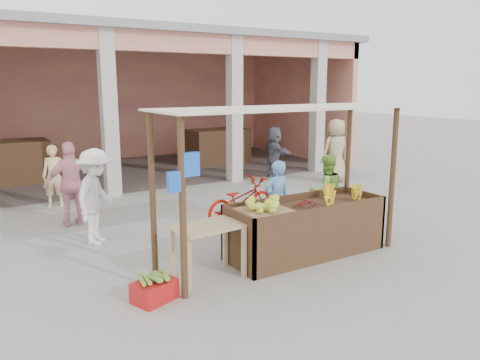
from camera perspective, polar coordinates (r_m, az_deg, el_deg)
ground at (r=7.52m, az=4.90°, el=-9.64°), size 60.00×60.00×0.00m
market_building at (r=15.17m, az=-15.37°, el=11.14°), size 14.40×6.40×4.20m
fruit_stall at (r=7.68m, az=7.99°, el=-6.10°), size 2.60×0.95×0.80m
stall_awning at (r=7.09m, az=4.79°, el=5.54°), size 4.09×1.35×2.39m
banana_heap at (r=8.02m, az=12.26°, el=-1.80°), size 1.07×0.58×0.19m
melon_tray at (r=7.07m, az=2.80°, el=-3.36°), size 0.78×0.68×0.21m
berry_heap at (r=7.50m, az=8.01°, el=-2.87°), size 0.39×0.32×0.12m
side_table at (r=6.66m, az=-3.92°, el=-6.63°), size 1.01×0.72×0.78m
papaya_pile at (r=6.59m, az=-3.95°, el=-4.61°), size 0.75×0.43×0.22m
red_crate at (r=6.23m, az=-10.40°, el=-13.15°), size 0.62×0.53×0.27m
plantain_bundle at (r=6.15m, az=-10.46°, el=-11.65°), size 0.43×0.30×0.09m
produce_sacks at (r=13.15m, az=1.95°, el=1.06°), size 0.82×0.77×0.63m
vendor_blue at (r=8.29m, az=4.49°, el=-2.13°), size 0.57×0.42×1.51m
vendor_green at (r=9.02m, az=10.45°, el=-1.17°), size 0.80×0.57×1.51m
motorcycle at (r=9.30m, az=0.07°, el=-2.47°), size 0.93×1.84×0.91m
shopper_a at (r=8.37m, az=-17.22°, el=-1.51°), size 1.16×1.26×1.79m
shopper_b at (r=9.62m, az=-19.84°, el=-0.14°), size 1.05×0.58×1.76m
shopper_c at (r=13.35m, az=11.62°, el=3.91°), size 0.99×0.69×1.97m
shopper_d at (r=13.68m, az=4.20°, el=3.53°), size 0.85×1.57×1.61m
shopper_e at (r=11.29m, az=-21.73°, el=0.61°), size 0.64×0.55×1.45m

